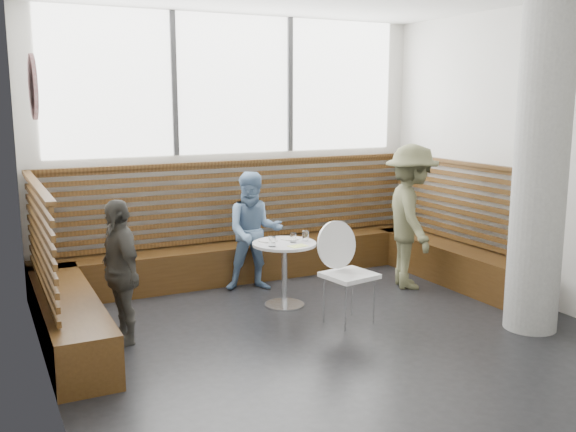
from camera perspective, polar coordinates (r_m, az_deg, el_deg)
name	(u,v)px	position (r m, az deg, el deg)	size (l,w,h in m)	color
room	(337,168)	(5.75, 4.39, 4.29)	(5.00, 5.00, 3.20)	silver
booth	(259,255)	(7.52, -2.61, -3.49)	(5.00, 2.50, 1.44)	#3A240E
concrete_column	(541,165)	(6.46, 21.56, 4.25)	(0.50, 0.50, 3.20)	gray
wall_art	(33,87)	(5.34, -21.73, 10.63)	(0.50, 0.50, 0.03)	white
cafe_table	(284,261)	(6.87, -0.32, -3.99)	(0.68, 0.68, 0.70)	silver
cafe_chair	(345,264)	(6.41, 5.11, -4.24)	(0.48, 0.47, 1.01)	white
adult_man	(411,217)	(7.65, 10.86, -0.05)	(1.10, 0.63, 1.70)	brown
child_back	(254,232)	(7.43, -3.04, -1.40)	(0.67, 0.53, 1.39)	#6586AF
child_left	(120,272)	(6.02, -14.73, -4.82)	(0.78, 0.33, 1.33)	#43413D
plate_near	(268,240)	(6.90, -1.82, -2.17)	(0.21, 0.21, 0.01)	white
plate_far	(290,239)	(6.98, 0.16, -2.02)	(0.21, 0.21, 0.01)	white
glass_left	(272,241)	(6.63, -1.42, -2.25)	(0.07, 0.07, 0.11)	white
glass_mid	(293,238)	(6.82, 0.46, -1.93)	(0.07, 0.07, 0.10)	white
glass_right	(306,236)	(6.89, 1.57, -1.77)	(0.07, 0.07, 0.11)	white
menu_card	(298,246)	(6.65, 0.90, -2.68)	(0.19, 0.13, 0.00)	#A5C64C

